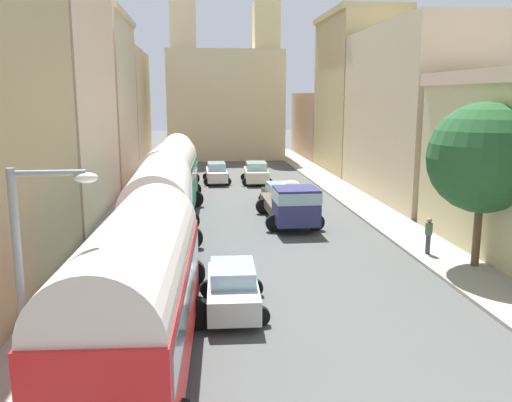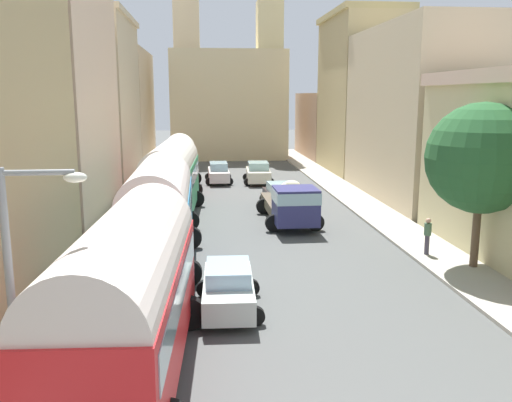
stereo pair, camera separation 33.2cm
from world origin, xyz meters
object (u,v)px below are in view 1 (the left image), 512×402
Objects in this scene: parked_bus_2 at (171,176)px; streetlamp_near at (33,282)px; car_3 at (217,173)px; pedestrian_3 at (429,234)px; car_0 at (280,195)px; cargo_truck_0 at (291,203)px; parked_bus_1 at (161,209)px; car_1 at (256,173)px; parked_bus_3 at (177,162)px; car_2 at (233,288)px; parked_bus_0 at (137,290)px.

streetlamp_near reaches higher than parked_bus_2.
pedestrian_3 is at bearing -68.56° from car_3.
car_0 is 2.39× the size of pedestrian_3.
parked_bus_2 is 1.35× the size of cargo_truck_0.
pedestrian_3 is (11.31, -8.87, -1.38)m from parked_bus_2.
parked_bus_1 is at bearing -97.89° from car_3.
car_1 is 33.13m from streetlamp_near.
car_3 is 2.51× the size of pedestrian_3.
cargo_truck_0 is 4.17× the size of pedestrian_3.
cargo_truck_0 is (6.41, -11.46, -0.91)m from parked_bus_3.
parked_bus_1 is 1.99× the size of car_2.
parked_bus_0 is 30.55m from car_3.
car_1 is 25.98m from car_2.
car_0 is (6.59, 2.54, -1.64)m from parked_bus_2.
car_3 is at bearing 84.43° from parked_bus_0.
parked_bus_2 is at bearing -90.00° from parked_bus_3.
car_3 is at bearing 89.09° from car_2.
parked_bus_1 is at bearing -179.35° from pedestrian_3.
cargo_truck_0 is at bearing -20.98° from parked_bus_2.
parked_bus_0 reaches higher than pedestrian_3.
parked_bus_2 is at bearing 90.00° from parked_bus_0.
car_1 is 21.33m from pedestrian_3.
car_1 is 2.48× the size of pedestrian_3.
parked_bus_2 is at bearing 159.02° from cargo_truck_0.
pedestrian_3 is at bearing -57.68° from parked_bus_3.
parked_bus_3 reaches higher than car_3.
cargo_truck_0 is 19.70m from streetlamp_near.
parked_bus_0 is 14.59m from pedestrian_3.
car_2 is at bearing -90.91° from car_3.
parked_bus_3 is (0.00, 27.00, -0.16)m from parked_bus_0.
car_0 is 10.48m from car_3.
car_1 is at bearing 104.19° from pedestrian_3.
car_0 is 0.95× the size of car_3.
parked_bus_1 is 1.11× the size of cargo_truck_0.
parked_bus_2 is 1.15× the size of parked_bus_3.
pedestrian_3 is (11.31, 9.13, -1.29)m from parked_bus_0.
parked_bus_3 is (0.00, 9.00, -0.25)m from parked_bus_2.
pedestrian_3 is at bearing 41.41° from streetlamp_near.
car_2 is at bearing -83.67° from parked_bus_3.
streetlamp_near is at bearing -94.67° from parked_bus_2.
parked_bus_1 reaches higher than car_2.
parked_bus_0 is 18.00m from parked_bus_2.
parked_bus_0 is 5.04m from car_2.
car_3 is at bearing 111.44° from pedestrian_3.
car_2 is 0.93× the size of car_3.
streetlamp_near reaches higher than car_3.
parked_bus_1 is 1.95× the size of car_0.
car_2 is 10.12m from pedestrian_3.
car_2 is 26.30m from car_3.
car_2 is (-3.53, -25.74, -0.07)m from car_1.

